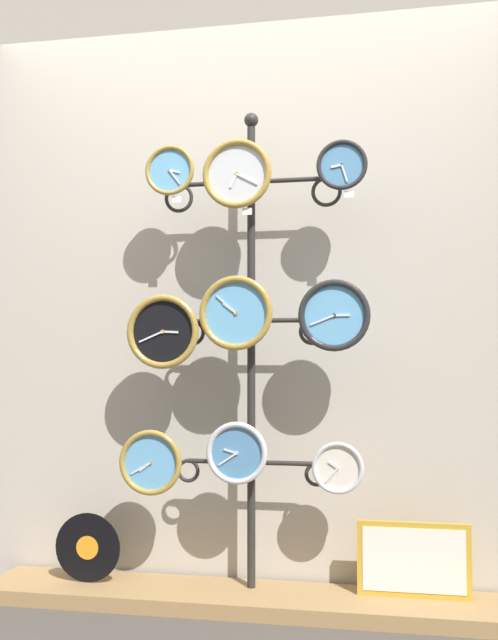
{
  "coord_description": "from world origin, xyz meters",
  "views": [
    {
      "loc": [
        0.59,
        -2.65,
        0.99
      ],
      "look_at": [
        0.0,
        0.36,
        1.16
      ],
      "focal_mm": 42.0,
      "sensor_mm": 36.0,
      "label": 1
    }
  ],
  "objects_px": {
    "clock_middle_center": "(236,313)",
    "clock_bottom_left": "(151,462)",
    "picture_frame": "(414,560)",
    "clock_middle_left": "(163,332)",
    "clock_bottom_right": "(338,468)",
    "clock_top_left": "(170,171)",
    "clock_top_center": "(237,174)",
    "vinyl_record": "(88,548)",
    "clock_top_right": "(342,165)",
    "display_stand": "(251,446)",
    "clock_bottom_center": "(237,453)",
    "clock_middle_right": "(334,315)"
  },
  "relations": [
    {
      "from": "clock_middle_center",
      "to": "picture_frame",
      "type": "height_order",
      "value": "clock_middle_center"
    },
    {
      "from": "clock_middle_left",
      "to": "clock_bottom_right",
      "type": "height_order",
      "value": "clock_middle_left"
    },
    {
      "from": "clock_top_left",
      "to": "clock_bottom_right",
      "type": "distance_m",
      "value": 1.41
    },
    {
      "from": "clock_top_right",
      "to": "clock_middle_right",
      "type": "height_order",
      "value": "clock_top_right"
    },
    {
      "from": "clock_top_right",
      "to": "clock_bottom_center",
      "type": "relative_size",
      "value": 0.82
    },
    {
      "from": "display_stand",
      "to": "clock_bottom_center",
      "type": "height_order",
      "value": "display_stand"
    },
    {
      "from": "clock_top_center",
      "to": "clock_bottom_left",
      "type": "distance_m",
      "value": 1.24
    },
    {
      "from": "clock_top_right",
      "to": "picture_frame",
      "type": "xyz_separation_m",
      "value": [
        0.26,
        0.07,
        -1.57
      ]
    },
    {
      "from": "display_stand",
      "to": "clock_top_right",
      "type": "xyz_separation_m",
      "value": [
        0.39,
        -0.08,
        1.14
      ]
    },
    {
      "from": "clock_middle_left",
      "to": "clock_top_left",
      "type": "bearing_deg",
      "value": 28.57
    },
    {
      "from": "clock_top_center",
      "to": "vinyl_record",
      "type": "distance_m",
      "value": 1.68
    },
    {
      "from": "clock_bottom_left",
      "to": "vinyl_record",
      "type": "height_order",
      "value": "clock_bottom_left"
    },
    {
      "from": "display_stand",
      "to": "clock_top_center",
      "type": "height_order",
      "value": "display_stand"
    },
    {
      "from": "clock_bottom_right",
      "to": "picture_frame",
      "type": "distance_m",
      "value": 0.47
    },
    {
      "from": "clock_top_left",
      "to": "clock_top_center",
      "type": "relative_size",
      "value": 0.74
    },
    {
      "from": "display_stand",
      "to": "clock_bottom_left",
      "type": "height_order",
      "value": "display_stand"
    },
    {
      "from": "clock_top_right",
      "to": "picture_frame",
      "type": "distance_m",
      "value": 1.59
    },
    {
      "from": "clock_top_left",
      "to": "picture_frame",
      "type": "bearing_deg",
      "value": 4.22
    },
    {
      "from": "clock_bottom_center",
      "to": "picture_frame",
      "type": "relative_size",
      "value": 0.57
    },
    {
      "from": "clock_top_right",
      "to": "clock_bottom_right",
      "type": "relative_size",
      "value": 1.0
    },
    {
      "from": "clock_middle_left",
      "to": "clock_bottom_right",
      "type": "distance_m",
      "value": 0.9
    },
    {
      "from": "clock_top_right",
      "to": "clock_bottom_left",
      "type": "xyz_separation_m",
      "value": [
        -0.79,
        -0.03,
        -1.2
      ]
    },
    {
      "from": "clock_middle_right",
      "to": "clock_bottom_right",
      "type": "height_order",
      "value": "clock_middle_right"
    },
    {
      "from": "clock_middle_right",
      "to": "clock_top_center",
      "type": "bearing_deg",
      "value": 179.74
    },
    {
      "from": "clock_middle_right",
      "to": "vinyl_record",
      "type": "relative_size",
      "value": 1.0
    },
    {
      "from": "clock_top_center",
      "to": "picture_frame",
      "type": "bearing_deg",
      "value": 6.51
    },
    {
      "from": "clock_bottom_right",
      "to": "clock_top_left",
      "type": "bearing_deg",
      "value": -179.23
    },
    {
      "from": "clock_bottom_left",
      "to": "picture_frame",
      "type": "relative_size",
      "value": 0.61
    },
    {
      "from": "display_stand",
      "to": "clock_bottom_left",
      "type": "xyz_separation_m",
      "value": [
        -0.4,
        -0.11,
        -0.06
      ]
    },
    {
      "from": "clock_top_center",
      "to": "clock_bottom_left",
      "type": "bearing_deg",
      "value": -176.87
    },
    {
      "from": "display_stand",
      "to": "picture_frame",
      "type": "xyz_separation_m",
      "value": [
        0.65,
        -0.01,
        -0.43
      ]
    },
    {
      "from": "clock_middle_center",
      "to": "clock_bottom_left",
      "type": "relative_size",
      "value": 1.14
    },
    {
      "from": "clock_middle_left",
      "to": "picture_frame",
      "type": "height_order",
      "value": "clock_middle_left"
    },
    {
      "from": "clock_top_left",
      "to": "clock_bottom_center",
      "type": "distance_m",
      "value": 1.21
    },
    {
      "from": "clock_middle_right",
      "to": "clock_bottom_left",
      "type": "distance_m",
      "value": 0.96
    },
    {
      "from": "clock_top_center",
      "to": "clock_bottom_left",
      "type": "xyz_separation_m",
      "value": [
        -0.36,
        -0.02,
        -1.19
      ]
    },
    {
      "from": "clock_top_right",
      "to": "clock_middle_center",
      "type": "bearing_deg",
      "value": -178.02
    },
    {
      "from": "clock_middle_center",
      "to": "picture_frame",
      "type": "xyz_separation_m",
      "value": [
        0.7,
        0.09,
        -0.98
      ]
    },
    {
      "from": "clock_top_left",
      "to": "clock_bottom_left",
      "type": "relative_size",
      "value": 0.8
    },
    {
      "from": "clock_top_left",
      "to": "clock_bottom_right",
      "type": "height_order",
      "value": "clock_top_left"
    },
    {
      "from": "display_stand",
      "to": "vinyl_record",
      "type": "distance_m",
      "value": 0.82
    },
    {
      "from": "clock_top_center",
      "to": "vinyl_record",
      "type": "height_order",
      "value": "clock_top_center"
    },
    {
      "from": "clock_bottom_center",
      "to": "vinyl_record",
      "type": "bearing_deg",
      "value": 176.99
    },
    {
      "from": "display_stand",
      "to": "vinyl_record",
      "type": "height_order",
      "value": "display_stand"
    },
    {
      "from": "clock_top_right",
      "to": "clock_bottom_left",
      "type": "distance_m",
      "value": 1.44
    },
    {
      "from": "display_stand",
      "to": "clock_top_center",
      "type": "distance_m",
      "value": 1.13
    },
    {
      "from": "clock_middle_left",
      "to": "clock_bottom_right",
      "type": "xyz_separation_m",
      "value": [
        0.72,
        0.02,
        -0.54
      ]
    },
    {
      "from": "clock_middle_center",
      "to": "clock_bottom_right",
      "type": "bearing_deg",
      "value": 3.31
    },
    {
      "from": "clock_top_center",
      "to": "clock_bottom_left",
      "type": "height_order",
      "value": "clock_top_center"
    },
    {
      "from": "display_stand",
      "to": "picture_frame",
      "type": "bearing_deg",
      "value": -0.87
    }
  ]
}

